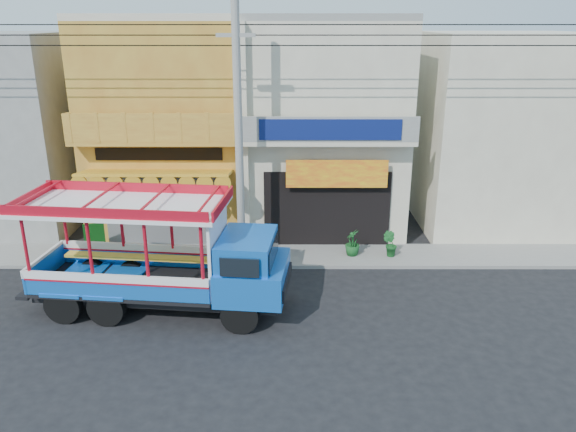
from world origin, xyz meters
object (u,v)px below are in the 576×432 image
at_px(utility_pole, 243,120).
at_px(potted_plant_b, 390,244).
at_px(songthaew_truck, 176,258).
at_px(green_sign, 95,240).
at_px(potted_plant_c, 352,243).

relative_size(utility_pole, potted_plant_b, 31.47).
xyz_separation_m(songthaew_truck, potted_plant_b, (6.75, 3.78, -1.12)).
xyz_separation_m(green_sign, potted_plant_b, (10.51, -0.28, -0.02)).
bearing_deg(utility_pole, potted_plant_b, 6.58).
relative_size(songthaew_truck, potted_plant_c, 8.20).
bearing_deg(potted_plant_c, green_sign, -83.64).
height_order(utility_pole, green_sign, utility_pole).
bearing_deg(green_sign, potted_plant_c, -1.27).
height_order(utility_pole, songthaew_truck, utility_pole).
height_order(potted_plant_b, potted_plant_c, potted_plant_c).
relative_size(green_sign, potted_plant_c, 1.17).
xyz_separation_m(potted_plant_b, potted_plant_c, (-1.32, 0.07, 0.02)).
bearing_deg(songthaew_truck, potted_plant_c, 35.32).
height_order(green_sign, potted_plant_c, green_sign).
xyz_separation_m(songthaew_truck, potted_plant_c, (5.44, 3.85, -1.09)).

